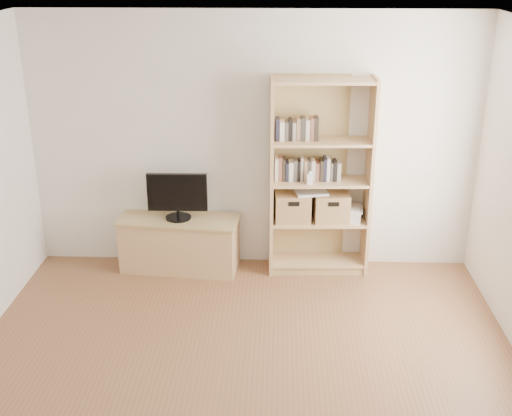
# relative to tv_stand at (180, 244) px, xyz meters

# --- Properties ---
(floor) EXTENTS (4.50, 5.00, 0.01)m
(floor) POSITION_rel_tv_stand_xyz_m (0.75, -2.28, -0.27)
(floor) COLOR brown
(floor) RESTS_ON ground
(back_wall) EXTENTS (4.50, 0.02, 2.60)m
(back_wall) POSITION_rel_tv_stand_xyz_m (0.75, 0.22, 1.03)
(back_wall) COLOR silver
(back_wall) RESTS_ON floor
(ceiling) EXTENTS (4.50, 5.00, 0.01)m
(ceiling) POSITION_rel_tv_stand_xyz_m (0.75, -2.28, 2.33)
(ceiling) COLOR white
(ceiling) RESTS_ON back_wall
(tv_stand) EXTENTS (1.22, 0.56, 0.54)m
(tv_stand) POSITION_rel_tv_stand_xyz_m (0.00, 0.00, 0.00)
(tv_stand) COLOR tan
(tv_stand) RESTS_ON floor
(bookshelf) EXTENTS (1.02, 0.40, 2.00)m
(bookshelf) POSITION_rel_tv_stand_xyz_m (1.43, 0.04, 0.73)
(bookshelf) COLOR tan
(bookshelf) RESTS_ON floor
(television) EXTENTS (0.60, 0.06, 0.47)m
(television) POSITION_rel_tv_stand_xyz_m (0.00, 0.00, 0.53)
(television) COLOR black
(television) RESTS_ON tv_stand
(books_row_mid) EXTENTS (0.77, 0.19, 0.21)m
(books_row_mid) POSITION_rel_tv_stand_xyz_m (1.42, 0.07, 0.81)
(books_row_mid) COLOR #C2B79B
(books_row_mid) RESTS_ON bookshelf
(books_row_upper) EXTENTS (0.42, 0.16, 0.22)m
(books_row_upper) POSITION_rel_tv_stand_xyz_m (1.20, 0.06, 1.23)
(books_row_upper) COLOR #C2B79B
(books_row_upper) RESTS_ON bookshelf
(baby_monitor) EXTENTS (0.06, 0.04, 0.11)m
(baby_monitor) POSITION_rel_tv_stand_xyz_m (1.32, -0.07, 0.76)
(baby_monitor) COLOR white
(baby_monitor) RESTS_ON bookshelf
(basket_left) EXTENTS (0.37, 0.31, 0.29)m
(basket_left) POSITION_rel_tv_stand_xyz_m (1.16, 0.03, 0.43)
(basket_left) COLOR olive
(basket_left) RESTS_ON bookshelf
(basket_right) EXTENTS (0.37, 0.31, 0.28)m
(basket_right) POSITION_rel_tv_stand_xyz_m (1.55, 0.04, 0.43)
(basket_right) COLOR olive
(basket_right) RESTS_ON bookshelf
(laptop) EXTENTS (0.35, 0.28, 0.02)m
(laptop) POSITION_rel_tv_stand_xyz_m (1.34, 0.03, 0.59)
(laptop) COLOR silver
(laptop) RESTS_ON basket_left
(magazine_stack) EXTENTS (0.21, 0.27, 0.11)m
(magazine_stack) POSITION_rel_tv_stand_xyz_m (1.77, 0.05, 0.34)
(magazine_stack) COLOR silver
(magazine_stack) RESTS_ON bookshelf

